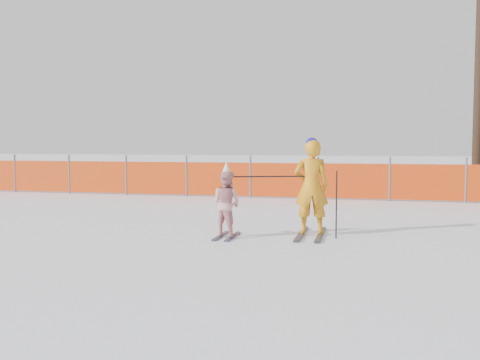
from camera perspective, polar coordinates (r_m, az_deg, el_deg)
name	(u,v)px	position (r m, az deg, el deg)	size (l,w,h in m)	color
ground	(233,243)	(8.83, -0.75, -6.71)	(120.00, 120.00, 0.00)	white
adult	(311,187)	(9.49, 7.62, -0.74)	(0.66, 1.51, 1.73)	black
child	(226,203)	(9.27, -1.46, -2.44)	(0.67, 0.90, 1.31)	black
ski_poles	(301,190)	(9.28, 6.55, -1.06)	(1.76, 0.44, 1.16)	black
safety_fence	(213,179)	(16.18, -2.85, 0.15)	(17.90, 0.06, 1.25)	#595960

